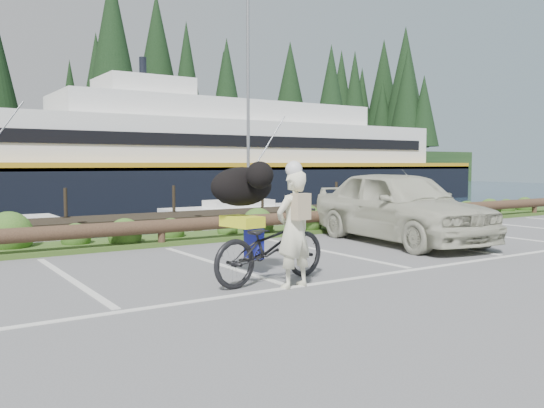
{
  "coord_description": "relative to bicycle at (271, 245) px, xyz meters",
  "views": [
    {
      "loc": [
        -4.85,
        -7.24,
        1.82
      ],
      "look_at": [
        0.81,
        1.4,
        1.1
      ],
      "focal_mm": 38.0,
      "sensor_mm": 36.0,
      "label": 1
    }
  ],
  "objects": [
    {
      "name": "bicycle",
      "position": [
        0.0,
        0.0,
        0.0
      ],
      "size": [
        2.26,
        1.08,
        1.14
      ],
      "primitive_type": "imported",
      "rotation": [
        0.0,
        0.0,
        1.73
      ],
      "color": "black",
      "rests_on": "ground"
    },
    {
      "name": "log_rail",
      "position": [
        0.07,
        4.5,
        -0.57
      ],
      "size": [
        32.0,
        0.3,
        0.6
      ],
      "primitive_type": null,
      "color": "#443021",
      "rests_on": "ground"
    },
    {
      "name": "cyclist",
      "position": [
        0.08,
        -0.5,
        0.29
      ],
      "size": [
        0.68,
        0.5,
        1.72
      ],
      "primitive_type": "imported",
      "rotation": [
        0.0,
        0.0,
        3.3
      ],
      "color": "#EBEAC7",
      "rests_on": "ground"
    },
    {
      "name": "parked_car",
      "position": [
        4.97,
        2.14,
        0.28
      ],
      "size": [
        2.6,
        5.19,
        1.7
      ],
      "primitive_type": "imported",
      "rotation": [
        0.0,
        0.0,
        -0.12
      ],
      "color": "beige",
      "rests_on": "ground"
    },
    {
      "name": "vegetation_strip",
      "position": [
        0.07,
        5.2,
        -0.52
      ],
      "size": [
        34.0,
        1.6,
        0.1
      ],
      "primitive_type": "cube",
      "color": "#3D5B21",
      "rests_on": "ground"
    },
    {
      "name": "ground",
      "position": [
        0.07,
        -0.1,
        -0.57
      ],
      "size": [
        72.0,
        72.0,
        0.0
      ],
      "primitive_type": "plane",
      "color": "#5E5E61"
    },
    {
      "name": "dog",
      "position": [
        -0.11,
        0.69,
        0.89
      ],
      "size": [
        0.7,
        1.17,
        0.63
      ],
      "primitive_type": "ellipsoid",
      "rotation": [
        0.0,
        0.0,
        1.73
      ],
      "color": "black",
      "rests_on": "bicycle"
    }
  ]
}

